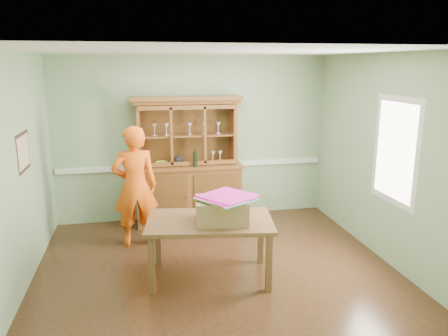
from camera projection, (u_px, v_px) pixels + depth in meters
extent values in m
plane|color=#4A2A18|center=(215.00, 267.00, 5.63)|extent=(4.50, 4.50, 0.00)
plane|color=white|center=(214.00, 51.00, 5.01)|extent=(4.50, 4.50, 0.00)
plane|color=#87A87E|center=(193.00, 139.00, 7.23)|extent=(4.50, 0.00, 4.50)
plane|color=#87A87E|center=(17.00, 174.00, 4.88)|extent=(0.00, 4.00, 4.00)
plane|color=#87A87E|center=(382.00, 158.00, 5.76)|extent=(0.00, 4.00, 4.00)
plane|color=#87A87E|center=(261.00, 222.00, 3.41)|extent=(4.50, 0.00, 4.50)
cube|color=silver|center=(194.00, 165.00, 7.31)|extent=(4.41, 0.05, 0.08)
cube|color=#362015|center=(24.00, 152.00, 5.13)|extent=(0.03, 0.60, 0.46)
cube|color=beige|center=(24.00, 152.00, 5.13)|extent=(0.01, 0.52, 0.38)
cube|color=silver|center=(395.00, 151.00, 5.43)|extent=(0.03, 0.96, 1.36)
cube|color=white|center=(395.00, 151.00, 5.43)|extent=(0.01, 0.80, 1.20)
cube|color=brown|center=(189.00, 195.00, 7.16)|extent=(1.68, 0.51, 0.93)
cube|color=brown|center=(188.00, 166.00, 7.04)|extent=(1.73, 0.57, 0.04)
cube|color=brown|center=(186.00, 132.00, 7.16)|extent=(1.59, 0.04, 0.98)
cube|color=brown|center=(139.00, 135.00, 6.86)|extent=(0.06, 0.35, 0.98)
cube|color=brown|center=(233.00, 132.00, 7.16)|extent=(0.06, 0.35, 0.98)
cube|color=brown|center=(186.00, 102.00, 6.89)|extent=(1.68, 0.41, 0.06)
cube|color=brown|center=(186.00, 98.00, 6.86)|extent=(1.75, 0.45, 0.06)
cube|color=brown|center=(187.00, 135.00, 7.01)|extent=(1.47, 0.31, 0.02)
imported|color=#B2B2B7|center=(179.00, 159.00, 7.07)|extent=(0.17, 0.17, 0.18)
imported|color=gold|center=(162.00, 163.00, 7.03)|extent=(0.20, 0.20, 0.05)
cylinder|color=black|center=(195.00, 157.00, 6.87)|extent=(0.07, 0.07, 0.30)
cube|color=brown|center=(210.00, 222.00, 5.21)|extent=(1.61, 1.11, 0.05)
cube|color=brown|center=(152.00, 265.00, 4.91)|extent=(0.08, 0.08, 0.69)
cube|color=brown|center=(158.00, 240.00, 5.62)|extent=(0.08, 0.08, 0.69)
cube|color=brown|center=(269.00, 263.00, 4.97)|extent=(0.08, 0.08, 0.69)
cube|color=brown|center=(261.00, 238.00, 5.68)|extent=(0.08, 0.08, 0.69)
cube|color=#9E7F51|center=(221.00, 210.00, 5.11)|extent=(0.65, 0.55, 0.28)
cube|color=#B9E21C|center=(226.00, 200.00, 5.04)|extent=(0.72, 0.72, 0.01)
cube|color=green|center=(226.00, 199.00, 5.04)|extent=(0.72, 0.72, 0.01)
cube|color=#299BC5|center=(226.00, 198.00, 5.04)|extent=(0.72, 0.72, 0.01)
cube|color=pink|center=(226.00, 197.00, 5.04)|extent=(0.72, 0.72, 0.01)
cube|color=#CE1F77|center=(226.00, 197.00, 5.03)|extent=(0.72, 0.72, 0.01)
cube|color=#E322A3|center=(226.00, 196.00, 5.03)|extent=(0.72, 0.72, 0.01)
imported|color=#FF5F10|center=(135.00, 187.00, 6.16)|extent=(0.67, 0.47, 1.74)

